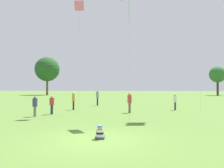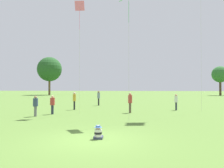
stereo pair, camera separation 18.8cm
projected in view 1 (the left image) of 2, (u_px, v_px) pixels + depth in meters
ground_plane at (94, 140)px, 9.16m from camera, size 300.00×300.00×0.00m
seated_toddler at (100, 133)px, 9.42m from camera, size 0.44×0.53×0.59m
person_standing_0 at (52, 103)px, 18.16m from camera, size 0.51×0.51×1.58m
person_standing_1 at (35, 104)px, 16.75m from camera, size 0.44×0.44×1.59m
person_standing_2 at (73, 99)px, 21.90m from camera, size 0.43×0.43×1.78m
person_standing_3 at (130, 101)px, 19.21m from camera, size 0.51×0.51×1.78m
person_standing_4 at (97, 97)px, 27.27m from camera, size 0.42×0.42×1.82m
person_standing_5 at (175, 100)px, 21.59m from camera, size 0.43×0.43×1.60m
kite_0 at (79, 10)px, 18.44m from camera, size 0.83×0.40×9.54m
distant_tree_0 at (218, 75)px, 64.39m from camera, size 4.78×4.78×8.59m
distant_tree_1 at (47, 69)px, 68.32m from camera, size 7.63×7.63×11.91m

